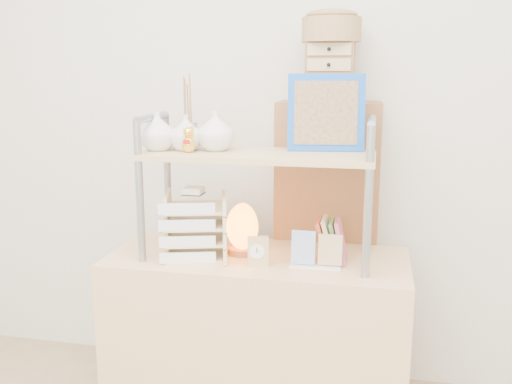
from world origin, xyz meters
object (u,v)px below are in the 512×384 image
desk (257,342)px  salt_lamp (242,228)px  letter_tray (195,230)px  cabinet (326,250)px

desk → salt_lamp: size_ratio=5.69×
letter_tray → salt_lamp: bearing=25.3°
desk → cabinet: bearing=56.7°
desk → letter_tray: size_ratio=4.20×
cabinet → salt_lamp: bearing=-132.8°
cabinet → letter_tray: (-0.49, -0.43, 0.19)m
letter_tray → salt_lamp: (0.17, 0.08, -0.01)m
cabinet → salt_lamp: (-0.31, -0.35, 0.18)m
cabinet → letter_tray: bearing=-139.4°
salt_lamp → desk: bearing=-18.8°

